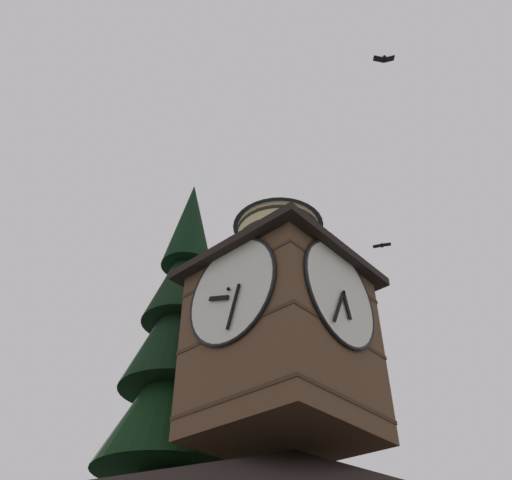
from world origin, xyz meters
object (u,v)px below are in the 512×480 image
object	(u,v)px
clock_tower	(281,322)
pine_tree_behind	(169,448)
flying_bird_high	(384,59)
flying_bird_low	(382,245)

from	to	relation	value
clock_tower	pine_tree_behind	xyz separation A→B (m)	(0.20, -4.24, -2.66)
clock_tower	pine_tree_behind	distance (m)	5.01
clock_tower	pine_tree_behind	bearing A→B (deg)	-87.34
pine_tree_behind	flying_bird_high	bearing A→B (deg)	88.84
flying_bird_low	pine_tree_behind	bearing A→B (deg)	-45.83
clock_tower	flying_bird_high	size ratio (longest dim) A/B	12.76
clock_tower	flying_bird_high	distance (m)	8.96
pine_tree_behind	flying_bird_high	size ratio (longest dim) A/B	28.31
flying_bird_low	clock_tower	bearing A→B (deg)	-12.27
pine_tree_behind	flying_bird_high	distance (m)	13.65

